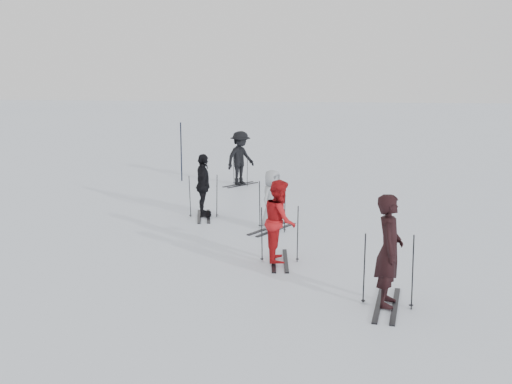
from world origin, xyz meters
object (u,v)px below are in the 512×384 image
skier_uphill_left (203,186)px  piste_marker (181,152)px  skier_uphill_far (240,159)px  skier_grey (272,200)px  skier_near_dark (389,252)px  skier_red (280,222)px

skier_uphill_left → piste_marker: 5.88m
skier_uphill_far → piste_marker: 2.35m
skier_grey → piste_marker: bearing=60.0°
skier_near_dark → skier_uphill_left: skier_near_dark is taller
skier_red → skier_grey: bearing=2.9°
skier_grey → piste_marker: (-4.09, 6.65, 0.31)m
skier_red → skier_uphill_far: skier_uphill_far is taller
skier_near_dark → piste_marker: size_ratio=0.92×
skier_uphill_far → piste_marker: bearing=112.8°
skier_red → skier_uphill_left: (-2.53, 3.85, -0.01)m
skier_uphill_left → skier_near_dark: bearing=-155.5°
skier_grey → piste_marker: 7.81m
skier_grey → skier_uphill_far: bearing=44.9°
skier_grey → skier_uphill_left: bearing=89.6°
skier_grey → skier_uphill_left: (-2.06, 1.14, 0.11)m
skier_near_dark → skier_red: size_ratio=1.12×
skier_grey → skier_uphill_left: skier_uphill_left is taller
skier_red → skier_uphill_left: bearing=26.4°
skier_red → piste_marker: (-4.56, 9.36, 0.19)m
skier_grey → skier_uphill_far: size_ratio=0.82×
skier_near_dark → skier_grey: bearing=34.6°
skier_near_dark → skier_uphill_left: 7.78m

